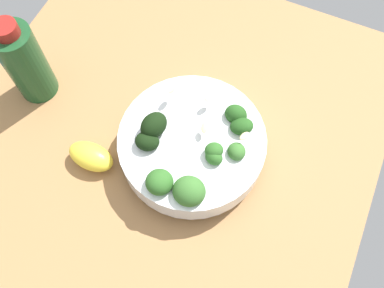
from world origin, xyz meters
The scene contains 4 objects.
ground_plane centered at (0.00, 0.00, -1.67)cm, with size 68.35×68.35×3.34cm, color #996D42.
bowl_of_broccoli centered at (-3.80, -5.22, 4.05)cm, with size 22.81×22.81×9.84cm.
lemon_wedge centered at (-11.13, 9.06, 1.95)cm, with size 7.63×4.41×3.90cm, color yellow.
bottle_tall centered at (-2.66, 24.66, 7.65)cm, with size 6.52×6.52×16.51cm.
Camera 1 is at (-28.97, -16.49, 64.62)cm, focal length 40.06 mm.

